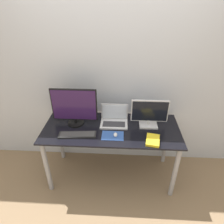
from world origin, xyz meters
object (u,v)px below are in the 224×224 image
mouse (115,135)px  keyboard (77,135)px  book (153,140)px  monitor_right (149,113)px  laptop (114,119)px  monitor_left (74,107)px

mouse → keyboard: bearing=-179.4°
keyboard → book: size_ratio=1.90×
monitor_right → book: bearing=-86.0°
mouse → book: (0.41, -0.06, -0.01)m
laptop → keyboard: bearing=-145.2°
laptop → book: bearing=-37.9°
monitor_right → mouse: monitor_right is taller
monitor_right → keyboard: monitor_right is taller
laptop → keyboard: laptop is taller
book → keyboard: bearing=176.0°
monitor_right → laptop: (-0.41, 0.04, -0.12)m
monitor_left → keyboard: monitor_left is taller
monitor_right → mouse: 0.47m
keyboard → book: bearing=-4.0°
monitor_left → mouse: 0.58m
mouse → book: bearing=-8.9°
book → monitor_right: bearing=94.0°
monitor_left → laptop: (0.47, 0.04, -0.18)m
monitor_left → monitor_right: monitor_left is taller
monitor_left → mouse: monitor_left is taller
monitor_right → book: size_ratio=1.91×
monitor_right → laptop: size_ratio=1.31×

